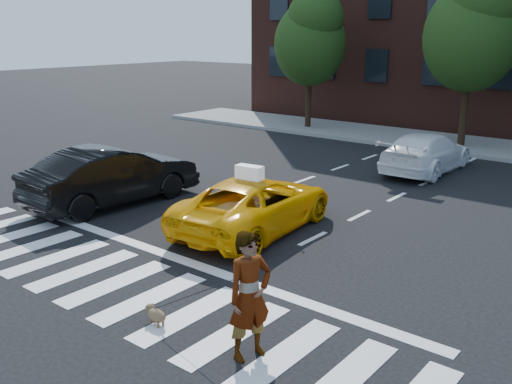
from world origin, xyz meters
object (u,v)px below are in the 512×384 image
at_px(tree_left, 310,35).
at_px(dog, 155,314).
at_px(tree_mid, 473,25).
at_px(black_sedan, 113,176).
at_px(white_suv, 426,152).
at_px(woman, 250,296).
at_px(taxi, 255,204).

bearing_deg(tree_left, dog, -63.51).
bearing_deg(dog, tree_mid, 102.22).
bearing_deg(black_sedan, tree_left, -75.75).
bearing_deg(tree_left, black_sedan, -78.81).
xyz_separation_m(white_suv, woman, (2.65, -12.65, 0.31)).
distance_m(black_sedan, dog, 7.18).
bearing_deg(tree_mid, taxi, -91.64).
xyz_separation_m(taxi, dog, (1.62, -4.61, -0.48)).
xyz_separation_m(tree_mid, woman, (3.07, -17.32, -3.88)).
distance_m(tree_mid, white_suv, 6.29).
bearing_deg(tree_mid, woman, -79.96).
distance_m(white_suv, dog, 12.93).
xyz_separation_m(taxi, black_sedan, (-4.41, -0.77, 0.15)).
bearing_deg(taxi, white_suv, -101.36).
bearing_deg(black_sedan, white_suv, -116.81).
bearing_deg(tree_mid, white_suv, -84.93).
distance_m(tree_left, taxi, 15.26).
bearing_deg(woman, tree_mid, 27.45).
height_order(tree_left, taxi, tree_left).
xyz_separation_m(black_sedan, dog, (6.04, -3.84, -0.63)).
xyz_separation_m(white_suv, dog, (0.84, -12.89, -0.49)).
height_order(taxi, black_sedan, black_sedan).
height_order(tree_left, woman, tree_left).
xyz_separation_m(tree_mid, taxi, (-0.37, -12.95, -4.20)).
height_order(tree_mid, dog, tree_mid).
bearing_deg(tree_left, tree_mid, -0.00).
height_order(taxi, white_suv, white_suv).
bearing_deg(black_sedan, taxi, -167.00).
relative_size(tree_mid, white_suv, 1.55).
height_order(tree_mid, white_suv, tree_mid).
relative_size(woman, dog, 3.61).
distance_m(tree_mid, black_sedan, 15.09).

